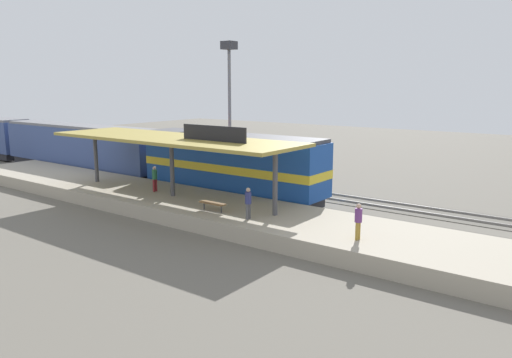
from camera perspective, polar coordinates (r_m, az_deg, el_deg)
The scene contains 13 objects.
ground_plane at distance 37.04m, azimuth -2.22°, elevation -1.50°, with size 120.00×120.00×0.00m, color #666056.
track_near at distance 35.54m, azimuth -4.25°, elevation -2.00°, with size 3.20×110.00×0.16m.
track_far at distance 39.05m, azimuth 0.17°, elevation -0.80°, with size 3.20×110.00×0.16m.
platform at distance 32.21m, azimuth -9.62°, elevation -2.71°, with size 6.00×44.00×0.90m, color #A89E89.
station_canopy at distance 31.44m, azimuth -9.74°, elevation 4.52°, with size 5.20×18.00×4.70m.
platform_bench at distance 27.85m, azimuth -5.09°, elevation -2.85°, with size 0.44×1.70×0.50m.
locomotive at distance 34.38m, azimuth -2.91°, elevation 1.62°, with size 2.93×14.43×4.44m.
passenger_carriage_front at distance 47.81m, azimuth -19.82°, elevation 3.48°, with size 2.90×20.00×4.24m.
freight_car at distance 45.13m, azimuth -9.85°, elevation 3.12°, with size 2.80×12.00×3.54m.
light_mast at distance 44.14m, azimuth -3.12°, elevation 11.46°, with size 1.10×1.10×11.70m.
person_waiting at distance 23.03m, azimuth 11.83°, elevation -4.65°, with size 0.34×0.34×1.71m.
person_walking at distance 33.43m, azimuth -11.72°, elevation 0.17°, with size 0.34×0.34×1.71m.
person_boarding at distance 25.98m, azimuth -0.91°, elevation -2.65°, with size 0.34×0.34×1.71m.
Camera 1 is at (-26.15, -22.74, 7.92)m, focal length 34.35 mm.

